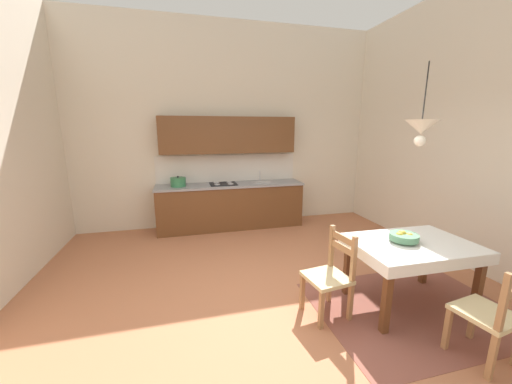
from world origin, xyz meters
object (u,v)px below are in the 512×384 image
at_px(kitchen_cabinetry, 230,186).
at_px(pendant_lamp, 421,128).
at_px(dining_chair_camera_side, 492,315).
at_px(dining_table, 411,254).
at_px(dining_chair_tv_side, 330,276).
at_px(fruit_bowl, 404,237).

xyz_separation_m(kitchen_cabinetry, pendant_lamp, (1.43, -3.18, 1.12)).
bearing_deg(kitchen_cabinetry, dining_chair_camera_side, -69.02).
xyz_separation_m(kitchen_cabinetry, dining_table, (1.50, -3.17, -0.24)).
relative_size(kitchen_cabinetry, dining_table, 2.21).
bearing_deg(dining_chair_tv_side, kitchen_cabinetry, 100.18).
relative_size(kitchen_cabinetry, dining_chair_tv_side, 3.11).
relative_size(dining_chair_tv_side, fruit_bowl, 3.10).
distance_m(kitchen_cabinetry, dining_chair_tv_side, 3.18).
bearing_deg(dining_table, dining_chair_tv_side, 175.73).
bearing_deg(dining_chair_camera_side, pendant_lamp, 98.15).
height_order(kitchen_cabinetry, pendant_lamp, pendant_lamp).
xyz_separation_m(dining_table, dining_chair_camera_side, (0.05, -0.86, -0.17)).
height_order(dining_chair_tv_side, pendant_lamp, pendant_lamp).
relative_size(dining_table, dining_chair_camera_side, 1.41).
height_order(fruit_bowl, pendant_lamp, pendant_lamp).
distance_m(dining_chair_tv_side, fruit_bowl, 0.93).
bearing_deg(dining_chair_tv_side, dining_table, -4.27).
bearing_deg(fruit_bowl, kitchen_cabinetry, 114.13).
bearing_deg(dining_table, kitchen_cabinetry, 115.32).
xyz_separation_m(dining_table, fruit_bowl, (-0.10, 0.03, 0.20)).
bearing_deg(pendant_lamp, dining_chair_camera_side, -81.85).
bearing_deg(dining_chair_camera_side, fruit_bowl, 98.98).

